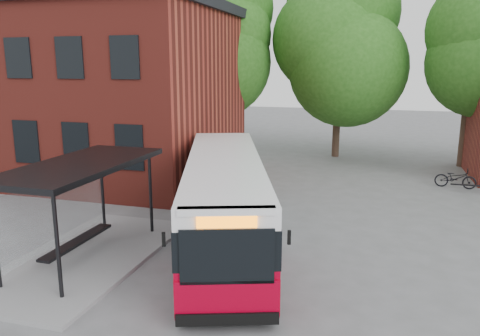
% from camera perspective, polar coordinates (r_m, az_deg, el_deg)
% --- Properties ---
extents(ground, '(100.00, 100.00, 0.00)m').
position_cam_1_polar(ground, '(13.60, 0.63, -11.52)').
color(ground, '#5E5E60').
extents(station_building, '(18.40, 10.40, 8.50)m').
position_cam_1_polar(station_building, '(26.63, -21.84, 8.82)').
color(station_building, maroon).
rests_on(station_building, ground).
extents(bus_shelter, '(3.60, 7.00, 2.90)m').
position_cam_1_polar(bus_shelter, '(14.09, -18.49, -5.02)').
color(bus_shelter, black).
rests_on(bus_shelter, ground).
extents(tree_0, '(7.92, 7.92, 11.00)m').
position_cam_1_polar(tree_0, '(29.49, -2.18, 12.39)').
color(tree_0, '#225617').
rests_on(tree_0, ground).
extents(tree_1, '(7.92, 7.92, 10.40)m').
position_cam_1_polar(tree_1, '(29.06, 11.96, 11.54)').
color(tree_1, '#225617').
rests_on(tree_1, ground).
extents(tree_2, '(7.92, 7.92, 11.00)m').
position_cam_1_polar(tree_2, '(28.34, 26.33, 11.14)').
color(tree_2, '#225617').
rests_on(tree_2, ground).
extents(city_bus, '(5.64, 10.92, 2.73)m').
position_cam_1_polar(city_bus, '(14.77, -1.91, -3.91)').
color(city_bus, '#A20019').
rests_on(city_bus, ground).
extents(bicycle_0, '(1.84, 0.83, 0.93)m').
position_cam_1_polar(bicycle_0, '(23.58, 24.78, -1.11)').
color(bicycle_0, black).
rests_on(bicycle_0, ground).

